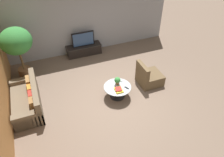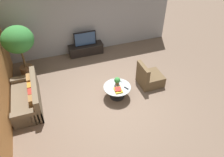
% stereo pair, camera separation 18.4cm
% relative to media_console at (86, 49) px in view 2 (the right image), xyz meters
% --- Properties ---
extents(ground_plane, '(24.00, 24.00, 0.00)m').
position_rel_media_console_xyz_m(ground_plane, '(0.18, -2.94, -0.22)').
color(ground_plane, brown).
extents(back_wall_stone, '(7.40, 0.12, 3.00)m').
position_rel_media_console_xyz_m(back_wall_stone, '(0.18, 0.32, 1.28)').
color(back_wall_stone, '#939399').
rests_on(back_wall_stone, ground).
extents(media_console, '(1.46, 0.50, 0.42)m').
position_rel_media_console_xyz_m(media_console, '(0.00, 0.00, 0.00)').
color(media_console, black).
rests_on(media_console, ground).
extents(television, '(0.93, 0.13, 0.61)m').
position_rel_media_console_xyz_m(television, '(0.00, -0.00, 0.50)').
color(television, black).
rests_on(television, media_console).
extents(coffee_table, '(0.90, 0.90, 0.43)m').
position_rel_media_console_xyz_m(coffee_table, '(0.31, -2.98, 0.07)').
color(coffee_table, black).
rests_on(coffee_table, ground).
extents(couch_by_wall, '(0.84, 1.87, 0.84)m').
position_rel_media_console_xyz_m(couch_by_wall, '(-2.50, -2.40, 0.07)').
color(couch_by_wall, brown).
rests_on(couch_by_wall, ground).
extents(armchair_wicker, '(0.80, 0.76, 0.86)m').
position_rel_media_console_xyz_m(armchair_wicker, '(1.62, -2.74, 0.05)').
color(armchair_wicker, brown).
rests_on(armchair_wicker, ground).
extents(potted_palm_tall, '(1.07, 1.07, 1.97)m').
position_rel_media_console_xyz_m(potted_palm_tall, '(-2.47, -0.72, 1.20)').
color(potted_palm_tall, brown).
rests_on(potted_palm_tall, ground).
extents(potted_plant_tabletop, '(0.20, 0.20, 0.29)m').
position_rel_media_console_xyz_m(potted_plant_tabletop, '(0.35, -2.87, 0.37)').
color(potted_plant_tabletop, brown).
rests_on(potted_plant_tabletop, coffee_table).
extents(book_stack, '(0.25, 0.31, 0.08)m').
position_rel_media_console_xyz_m(book_stack, '(0.27, -3.16, 0.24)').
color(book_stack, gold).
rests_on(book_stack, coffee_table).
extents(remote_black, '(0.11, 0.16, 0.02)m').
position_rel_media_console_xyz_m(remote_black, '(0.56, -3.15, 0.22)').
color(remote_black, black).
rests_on(remote_black, coffee_table).
extents(remote_silver, '(0.13, 0.15, 0.02)m').
position_rel_media_console_xyz_m(remote_silver, '(0.51, -2.76, 0.22)').
color(remote_silver, gray).
rests_on(remote_silver, coffee_table).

